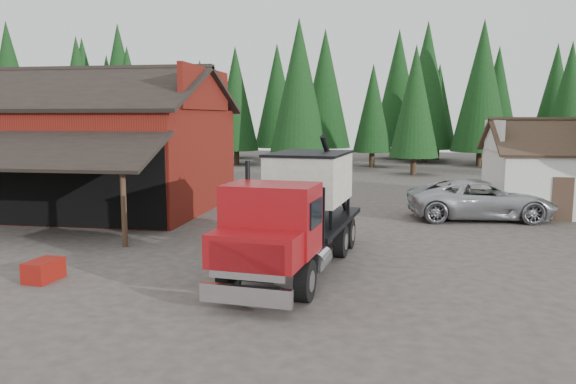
# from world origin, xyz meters

# --- Properties ---
(ground) EXTENTS (120.00, 120.00, 0.00)m
(ground) POSITION_xyz_m (0.00, 0.00, 0.00)
(ground) COLOR #403732
(ground) RESTS_ON ground
(red_barn) EXTENTS (12.80, 13.63, 7.18)m
(red_barn) POSITION_xyz_m (-11.00, 9.90, 2.69)
(red_barn) COLOR maroon
(red_barn) RESTS_ON ground
(conifer_backdrop) EXTENTS (76.00, 16.00, 16.00)m
(conifer_backdrop) POSITION_xyz_m (0.00, 42.00, 0.00)
(conifer_backdrop) COLOR black
(conifer_backdrop) RESTS_ON ground
(near_pine_a) EXTENTS (4.40, 4.40, 11.40)m
(near_pine_a) POSITION_xyz_m (-22.00, 28.00, 6.39)
(near_pine_a) COLOR #382619
(near_pine_a) RESTS_ON ground
(near_pine_b) EXTENTS (3.96, 3.96, 10.40)m
(near_pine_b) POSITION_xyz_m (6.00, 30.00, 5.89)
(near_pine_b) COLOR #382619
(near_pine_b) RESTS_ON ground
(near_pine_d) EXTENTS (5.28, 5.28, 13.40)m
(near_pine_d) POSITION_xyz_m (-4.00, 34.00, 7.39)
(near_pine_d) COLOR #382619
(near_pine_d) RESTS_ON ground
(feed_truck) EXTENTS (3.44, 9.23, 4.07)m
(feed_truck) POSITION_xyz_m (0.98, 0.27, 1.90)
(feed_truck) COLOR black
(feed_truck) RESTS_ON ground
(silver_car) EXTENTS (6.81, 3.69, 1.81)m
(silver_car) POSITION_xyz_m (8.00, 10.00, 0.91)
(silver_car) COLOR #ADAFB5
(silver_car) RESTS_ON ground
(equip_box) EXTENTS (0.79, 1.16, 0.60)m
(equip_box) POSITION_xyz_m (-6.00, -2.25, 0.30)
(equip_box) COLOR maroon
(equip_box) RESTS_ON ground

